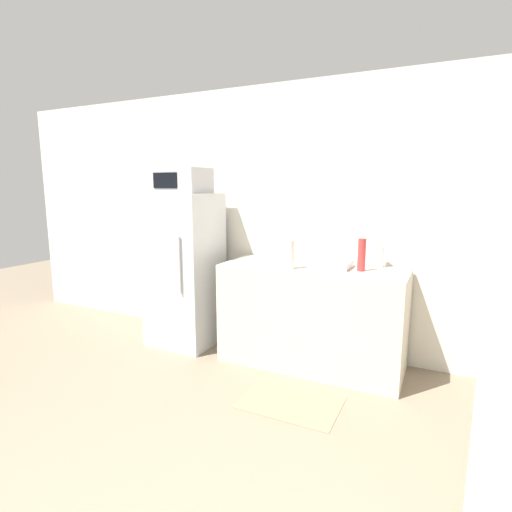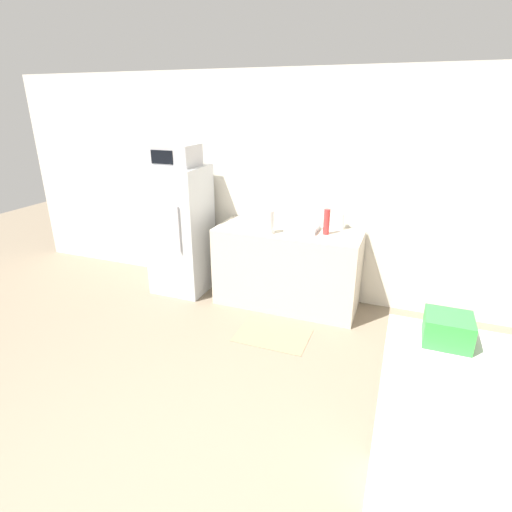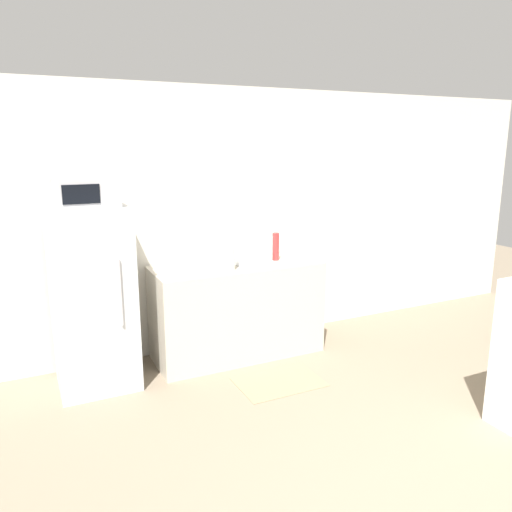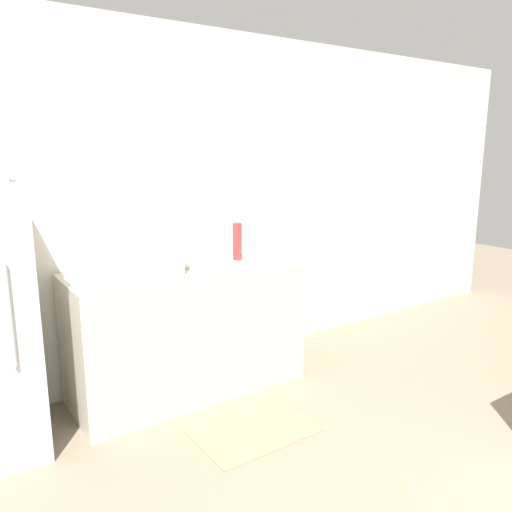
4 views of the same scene
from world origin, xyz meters
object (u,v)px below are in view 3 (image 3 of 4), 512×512
(microwave, at_px, (85,192))
(bottle_tall, at_px, (276,247))
(refrigerator, at_px, (93,299))
(bottle_short, at_px, (275,246))
(paper_towel_roll, at_px, (229,257))

(microwave, distance_m, bottle_tall, 1.88)
(refrigerator, xyz_separation_m, microwave, (-0.00, -0.00, 0.90))
(bottle_tall, bearing_deg, bottle_short, 63.60)
(paper_towel_roll, bearing_deg, microwave, 173.93)
(bottle_short, bearing_deg, paper_towel_roll, -149.14)
(bottle_short, xyz_separation_m, paper_towel_roll, (-0.69, -0.41, 0.04))
(bottle_tall, xyz_separation_m, paper_towel_roll, (-0.58, -0.19, -0.01))
(microwave, height_order, paper_towel_roll, microwave)
(refrigerator, relative_size, microwave, 3.09)
(bottle_short, bearing_deg, bottle_tall, -116.40)
(microwave, distance_m, bottle_short, 2.03)
(refrigerator, xyz_separation_m, bottle_short, (1.89, 0.29, 0.23))
(refrigerator, distance_m, paper_towel_roll, 1.23)
(paper_towel_roll, bearing_deg, bottle_tall, 17.89)
(bottle_tall, height_order, paper_towel_roll, bottle_tall)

